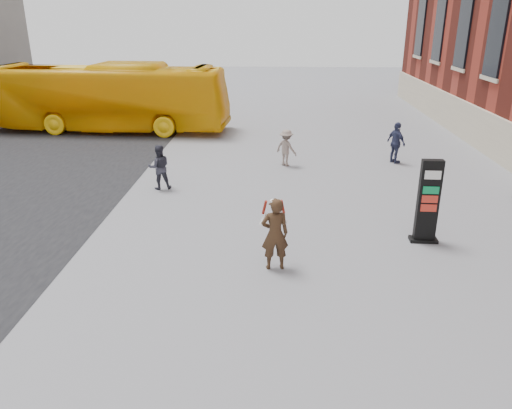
{
  "coord_description": "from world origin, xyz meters",
  "views": [
    {
      "loc": [
        0.12,
        -10.74,
        5.8
      ],
      "look_at": [
        -0.35,
        1.09,
        1.27
      ],
      "focal_mm": 35.0,
      "sensor_mm": 36.0,
      "label": 1
    }
  ],
  "objects_px": {
    "pedestrian_b": "(286,148)",
    "pedestrian_a": "(159,167)",
    "pedestrian_c": "(396,143)",
    "info_pylon": "(428,202)",
    "woman": "(275,233)",
    "bus": "(108,97)"
  },
  "relations": [
    {
      "from": "bus",
      "to": "pedestrian_a",
      "type": "relative_size",
      "value": 7.92
    },
    {
      "from": "woman",
      "to": "pedestrian_b",
      "type": "distance_m",
      "value": 8.85
    },
    {
      "from": "info_pylon",
      "to": "woman",
      "type": "bearing_deg",
      "value": -155.23
    },
    {
      "from": "woman",
      "to": "pedestrian_c",
      "type": "relative_size",
      "value": 1.07
    },
    {
      "from": "woman",
      "to": "pedestrian_a",
      "type": "height_order",
      "value": "woman"
    },
    {
      "from": "woman",
      "to": "pedestrian_a",
      "type": "xyz_separation_m",
      "value": [
        -4.07,
        5.76,
        -0.14
      ]
    },
    {
      "from": "info_pylon",
      "to": "pedestrian_b",
      "type": "xyz_separation_m",
      "value": [
        -3.62,
        7.15,
        -0.4
      ]
    },
    {
      "from": "woman",
      "to": "pedestrian_b",
      "type": "height_order",
      "value": "woman"
    },
    {
      "from": "woman",
      "to": "pedestrian_c",
      "type": "xyz_separation_m",
      "value": [
        4.95,
        9.41,
        -0.08
      ]
    },
    {
      "from": "pedestrian_b",
      "to": "info_pylon",
      "type": "bearing_deg",
      "value": 155.26
    },
    {
      "from": "bus",
      "to": "pedestrian_a",
      "type": "height_order",
      "value": "bus"
    },
    {
      "from": "bus",
      "to": "pedestrian_c",
      "type": "distance_m",
      "value": 14.9
    },
    {
      "from": "pedestrian_b",
      "to": "pedestrian_a",
      "type": "bearing_deg",
      "value": 72.69
    },
    {
      "from": "info_pylon",
      "to": "bus",
      "type": "relative_size",
      "value": 0.18
    },
    {
      "from": "pedestrian_a",
      "to": "pedestrian_b",
      "type": "xyz_separation_m",
      "value": [
        4.5,
        3.07,
        -0.05
      ]
    },
    {
      "from": "woman",
      "to": "pedestrian_a",
      "type": "bearing_deg",
      "value": -63.42
    },
    {
      "from": "pedestrian_b",
      "to": "pedestrian_c",
      "type": "distance_m",
      "value": 4.56
    },
    {
      "from": "pedestrian_a",
      "to": "pedestrian_c",
      "type": "xyz_separation_m",
      "value": [
        9.02,
        3.65,
        0.06
      ]
    },
    {
      "from": "info_pylon",
      "to": "pedestrian_a",
      "type": "relative_size",
      "value": 1.45
    },
    {
      "from": "woman",
      "to": "bus",
      "type": "xyz_separation_m",
      "value": [
        -8.79,
        15.09,
        0.81
      ]
    },
    {
      "from": "pedestrian_a",
      "to": "pedestrian_c",
      "type": "relative_size",
      "value": 0.93
    },
    {
      "from": "woman",
      "to": "bus",
      "type": "relative_size",
      "value": 0.14
    }
  ]
}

